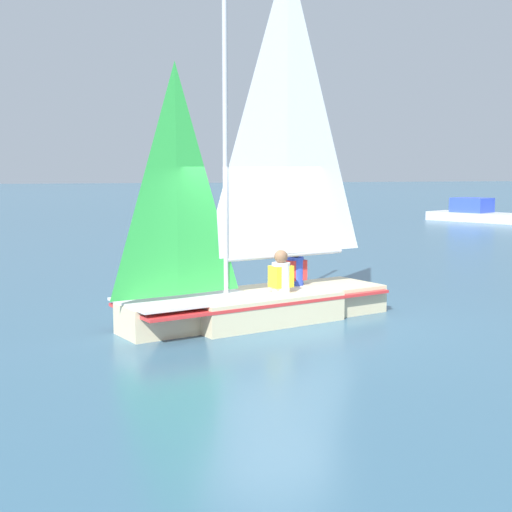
% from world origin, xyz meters
% --- Properties ---
extents(ground_plane, '(260.00, 260.00, 0.00)m').
position_xyz_m(ground_plane, '(0.00, 0.00, 0.00)').
color(ground_plane, '#38607A').
extents(sailboat_main, '(4.77, 2.69, 6.07)m').
position_xyz_m(sailboat_main, '(-0.04, -0.01, 0.86)').
color(sailboat_main, beige).
rests_on(sailboat_main, ground_plane).
extents(sailor_helm, '(0.40, 0.37, 1.16)m').
position_xyz_m(sailor_helm, '(-0.40, 0.10, 0.62)').
color(sailor_helm, black).
rests_on(sailor_helm, ground_plane).
extents(sailor_crew, '(0.40, 0.37, 1.16)m').
position_xyz_m(sailor_crew, '(-0.87, -0.55, 0.63)').
color(sailor_crew, black).
rests_on(sailor_crew, ground_plane).
extents(motorboat_distant, '(3.76, 5.02, 1.13)m').
position_xyz_m(motorboat_distant, '(-16.94, -18.83, 0.39)').
color(motorboat_distant, silver).
rests_on(motorboat_distant, ground_plane).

